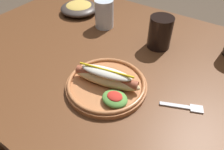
{
  "coord_description": "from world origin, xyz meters",
  "views": [
    {
      "loc": [
        0.3,
        -0.53,
        1.22
      ],
      "look_at": [
        0.03,
        -0.12,
        0.77
      ],
      "focal_mm": 34.4,
      "sensor_mm": 36.0,
      "label": 1
    }
  ],
  "objects": [
    {
      "name": "hot_dog_plate",
      "position": [
        0.03,
        -0.15,
        0.76
      ],
      "size": [
        0.25,
        0.25,
        0.08
      ],
      "color": "#B77042",
      "rests_on": "dining_table"
    },
    {
      "name": "water_cup",
      "position": [
        -0.2,
        0.16,
        0.8
      ],
      "size": [
        0.08,
        0.08,
        0.12
      ],
      "primitive_type": "cylinder",
      "color": "silver",
      "rests_on": "dining_table"
    },
    {
      "name": "side_bowl",
      "position": [
        -0.38,
        0.2,
        0.76
      ],
      "size": [
        0.18,
        0.18,
        0.05
      ],
      "color": "#423833",
      "rests_on": "dining_table"
    },
    {
      "name": "extra_cup",
      "position": [
        0.06,
        0.15,
        0.8
      ],
      "size": [
        0.09,
        0.09,
        0.12
      ],
      "primitive_type": "cylinder",
      "color": "black",
      "rests_on": "dining_table"
    },
    {
      "name": "dining_table",
      "position": [
        0.0,
        0.0,
        0.65
      ],
      "size": [
        1.36,
        0.9,
        0.74
      ],
      "color": "brown",
      "rests_on": "ground_plane"
    },
    {
      "name": "fork",
      "position": [
        0.26,
        -0.09,
        0.74
      ],
      "size": [
        0.12,
        0.06,
        0.0
      ],
      "rotation": [
        0.0,
        0.0,
        0.39
      ],
      "color": "silver",
      "rests_on": "dining_table"
    }
  ]
}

